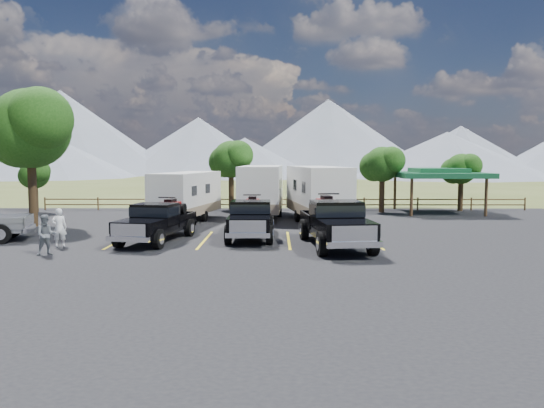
{
  "coord_description": "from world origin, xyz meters",
  "views": [
    {
      "loc": [
        1.41,
        -21.04,
        3.96
      ],
      "look_at": [
        1.19,
        5.95,
        1.6
      ],
      "focal_mm": 35.0,
      "sensor_mm": 36.0,
      "label": 1
    }
  ],
  "objects_px": {
    "rig_left": "(157,221)",
    "person_a": "(59,228)",
    "rig_right": "(335,222)",
    "tree_big_nw": "(30,129)",
    "trailer_left": "(187,196)",
    "trailer_right": "(318,193)",
    "trailer_center": "(262,191)",
    "pavilion": "(438,174)",
    "rig_center": "(251,218)",
    "person_b": "(46,235)"
  },
  "relations": [
    {
      "from": "person_b",
      "to": "trailer_right",
      "type": "bearing_deg",
      "value": 16.33
    },
    {
      "from": "rig_left",
      "to": "person_a",
      "type": "height_order",
      "value": "rig_left"
    },
    {
      "from": "person_a",
      "to": "trailer_center",
      "type": "bearing_deg",
      "value": -141.98
    },
    {
      "from": "rig_right",
      "to": "trailer_center",
      "type": "distance_m",
      "value": 11.95
    },
    {
      "from": "tree_big_nw",
      "to": "rig_right",
      "type": "distance_m",
      "value": 18.42
    },
    {
      "from": "trailer_left",
      "to": "trailer_right",
      "type": "height_order",
      "value": "trailer_right"
    },
    {
      "from": "rig_right",
      "to": "trailer_right",
      "type": "relative_size",
      "value": 0.72
    },
    {
      "from": "rig_center",
      "to": "rig_right",
      "type": "relative_size",
      "value": 0.88
    },
    {
      "from": "pavilion",
      "to": "trailer_right",
      "type": "height_order",
      "value": "trailer_right"
    },
    {
      "from": "rig_center",
      "to": "trailer_left",
      "type": "xyz_separation_m",
      "value": [
        -4.26,
        6.5,
        0.6
      ]
    },
    {
      "from": "trailer_center",
      "to": "pavilion",
      "type": "bearing_deg",
      "value": 17.11
    },
    {
      "from": "pavilion",
      "to": "person_b",
      "type": "height_order",
      "value": "pavilion"
    },
    {
      "from": "trailer_right",
      "to": "rig_right",
      "type": "bearing_deg",
      "value": -97.8
    },
    {
      "from": "trailer_left",
      "to": "trailer_right",
      "type": "relative_size",
      "value": 0.89
    },
    {
      "from": "tree_big_nw",
      "to": "rig_right",
      "type": "height_order",
      "value": "tree_big_nw"
    },
    {
      "from": "tree_big_nw",
      "to": "pavilion",
      "type": "height_order",
      "value": "tree_big_nw"
    },
    {
      "from": "rig_left",
      "to": "person_b",
      "type": "relative_size",
      "value": 3.81
    },
    {
      "from": "rig_right",
      "to": "person_b",
      "type": "xyz_separation_m",
      "value": [
        -11.86,
        -2.28,
        -0.27
      ]
    },
    {
      "from": "tree_big_nw",
      "to": "rig_left",
      "type": "xyz_separation_m",
      "value": [
        8.37,
        -5.4,
        -4.59
      ]
    },
    {
      "from": "rig_left",
      "to": "trailer_left",
      "type": "bearing_deg",
      "value": 100.05
    },
    {
      "from": "rig_right",
      "to": "trailer_center",
      "type": "bearing_deg",
      "value": 100.97
    },
    {
      "from": "tree_big_nw",
      "to": "pavilion",
      "type": "relative_size",
      "value": 1.26
    },
    {
      "from": "trailer_right",
      "to": "person_b",
      "type": "distance_m",
      "value": 16.18
    },
    {
      "from": "pavilion",
      "to": "tree_big_nw",
      "type": "bearing_deg",
      "value": -162.66
    },
    {
      "from": "trailer_center",
      "to": "person_a",
      "type": "relative_size",
      "value": 5.71
    },
    {
      "from": "tree_big_nw",
      "to": "rig_right",
      "type": "xyz_separation_m",
      "value": [
        16.55,
        -6.74,
        -4.46
      ]
    },
    {
      "from": "pavilion",
      "to": "rig_right",
      "type": "bearing_deg",
      "value": -121.44
    },
    {
      "from": "pavilion",
      "to": "rig_center",
      "type": "bearing_deg",
      "value": -136.39
    },
    {
      "from": "trailer_left",
      "to": "person_b",
      "type": "distance_m",
      "value": 11.91
    },
    {
      "from": "pavilion",
      "to": "trailer_right",
      "type": "xyz_separation_m",
      "value": [
        -9.08,
        -5.93,
        -0.98
      ]
    },
    {
      "from": "trailer_center",
      "to": "trailer_right",
      "type": "relative_size",
      "value": 1.0
    },
    {
      "from": "rig_center",
      "to": "trailer_right",
      "type": "distance_m",
      "value": 7.36
    },
    {
      "from": "rig_right",
      "to": "tree_big_nw",
      "type": "bearing_deg",
      "value": 151.47
    },
    {
      "from": "rig_left",
      "to": "person_a",
      "type": "distance_m",
      "value": 4.29
    },
    {
      "from": "pavilion",
      "to": "rig_center",
      "type": "relative_size",
      "value": 1.01
    },
    {
      "from": "rig_center",
      "to": "trailer_left",
      "type": "height_order",
      "value": "trailer_left"
    },
    {
      "from": "rig_center",
      "to": "trailer_center",
      "type": "height_order",
      "value": "trailer_center"
    },
    {
      "from": "trailer_center",
      "to": "trailer_right",
      "type": "distance_m",
      "value": 4.34
    },
    {
      "from": "rig_center",
      "to": "trailer_left",
      "type": "distance_m",
      "value": 7.79
    },
    {
      "from": "tree_big_nw",
      "to": "rig_center",
      "type": "relative_size",
      "value": 1.27
    },
    {
      "from": "trailer_right",
      "to": "person_a",
      "type": "height_order",
      "value": "trailer_right"
    },
    {
      "from": "rig_left",
      "to": "trailer_left",
      "type": "relative_size",
      "value": 0.72
    },
    {
      "from": "trailer_left",
      "to": "trailer_center",
      "type": "relative_size",
      "value": 0.9
    },
    {
      "from": "rig_center",
      "to": "trailer_center",
      "type": "bearing_deg",
      "value": 88.19
    },
    {
      "from": "rig_right",
      "to": "trailer_left",
      "type": "xyz_separation_m",
      "value": [
        -8.09,
        8.99,
        0.49
      ]
    },
    {
      "from": "trailer_left",
      "to": "person_a",
      "type": "bearing_deg",
      "value": -102.88
    },
    {
      "from": "tree_big_nw",
      "to": "trailer_left",
      "type": "distance_m",
      "value": 9.61
    },
    {
      "from": "rig_center",
      "to": "trailer_left",
      "type": "bearing_deg",
      "value": 123.23
    },
    {
      "from": "rig_right",
      "to": "trailer_right",
      "type": "distance_m",
      "value": 8.81
    },
    {
      "from": "pavilion",
      "to": "rig_right",
      "type": "height_order",
      "value": "pavilion"
    }
  ]
}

